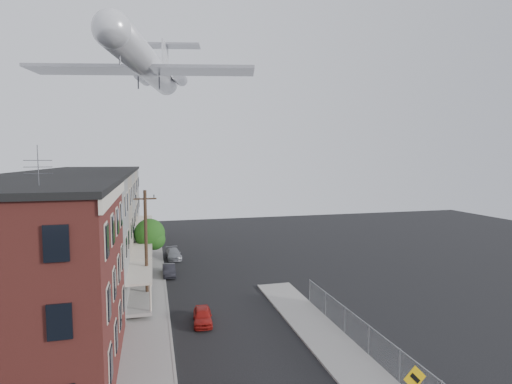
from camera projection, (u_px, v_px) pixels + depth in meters
sidewalk_left at (149, 278)px, 38.44m from camera, size 3.00×62.00×0.12m
sidewalk_right at (337, 351)px, 23.86m from camera, size 3.00×26.00×0.12m
curb_left at (164, 276)px, 38.81m from camera, size 0.15×62.00×0.14m
curb_right at (315, 353)px, 23.49m from camera, size 0.15×26.00×0.14m
corner_building at (11, 286)px, 19.99m from camera, size 10.31×12.30×12.15m
row_house_a at (56, 246)px, 29.16m from camera, size 11.98×7.00×10.30m
row_house_b at (74, 230)px, 35.91m from camera, size 11.98×7.00×10.30m
row_house_c at (86, 218)px, 42.66m from camera, size 11.98×7.00×10.30m
row_house_d at (95, 210)px, 49.40m from camera, size 11.98×7.00×10.30m
row_house_e at (102, 204)px, 56.15m from camera, size 11.98×7.00×10.30m
chainlink_fence at (369, 340)px, 23.19m from camera, size 0.06×18.06×1.90m
utility_pole at (146, 243)px, 32.24m from camera, size 1.80×0.26×9.00m
street_tree at (151, 235)px, 42.00m from camera, size 3.22×3.20×5.20m
car_near at (203, 316)px, 27.89m from camera, size 1.54×3.28×1.09m
car_mid at (169, 270)px, 39.23m from camera, size 1.19×3.36×1.11m
car_far at (173, 254)px, 45.90m from camera, size 1.84×4.01×1.14m
airplane at (148, 65)px, 41.10m from camera, size 22.14×25.30×7.28m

